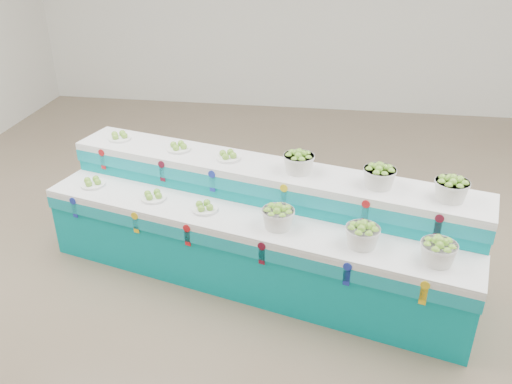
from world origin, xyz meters
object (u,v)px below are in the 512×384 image
Objects in this scene: display_stand at (256,226)px; plate_upper_mid at (178,146)px; basket_lower_left at (278,216)px; basket_upper_right at (451,188)px.

plate_upper_mid reaches higher than display_stand.
basket_lower_left is (0.24, -0.32, 0.31)m from display_stand.
plate_upper_mid is 0.85× the size of basket_upper_right.
basket_lower_left is 1.36m from plate_upper_mid.
basket_lower_left is 1.17× the size of plate_upper_mid.
basket_upper_right reaches higher than plate_upper_mid.
basket_upper_right is at bearing 8.73° from display_stand.
display_stand is 0.50m from basket_lower_left.
plate_upper_mid is (-0.84, 0.48, 0.55)m from display_stand.
display_stand is at bearing 126.61° from basket_lower_left.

